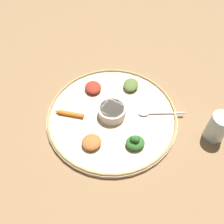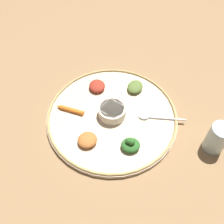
% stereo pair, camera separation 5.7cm
% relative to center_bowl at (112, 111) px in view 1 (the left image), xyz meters
% --- Properties ---
extents(ground_plane, '(2.40, 2.40, 0.00)m').
position_rel_center_bowl_xyz_m(ground_plane, '(0.00, 0.00, -0.03)').
color(ground_plane, olive).
extents(platter, '(0.43, 0.43, 0.01)m').
position_rel_center_bowl_xyz_m(platter, '(0.00, 0.00, -0.03)').
color(platter, '#C6B293').
rests_on(platter, ground_plane).
extents(platter_rim, '(0.43, 0.43, 0.01)m').
position_rel_center_bowl_xyz_m(platter_rim, '(0.00, 0.00, -0.02)').
color(platter_rim, tan).
rests_on(platter_rim, platter).
extents(center_bowl, '(0.09, 0.09, 0.04)m').
position_rel_center_bowl_xyz_m(center_bowl, '(0.00, 0.00, 0.00)').
color(center_bowl, beige).
rests_on(center_bowl, platter).
extents(spoon, '(0.13, 0.10, 0.01)m').
position_rel_center_bowl_xyz_m(spoon, '(-0.11, 0.08, -0.02)').
color(spoon, silver).
rests_on(spoon, platter).
extents(greens_pile, '(0.07, 0.07, 0.04)m').
position_rel_center_bowl_xyz_m(greens_pile, '(0.02, 0.13, -0.00)').
color(greens_pile, '#2D6628').
rests_on(greens_pile, platter).
extents(carrot_near_spoon, '(0.07, 0.08, 0.01)m').
position_rel_center_bowl_xyz_m(carrot_near_spoon, '(0.11, -0.08, -0.01)').
color(carrot_near_spoon, orange).
rests_on(carrot_near_spoon, platter).
extents(mound_chickpea, '(0.07, 0.07, 0.02)m').
position_rel_center_bowl_xyz_m(mound_chickpea, '(0.12, 0.05, -0.01)').
color(mound_chickpea, '#B2662D').
rests_on(mound_chickpea, platter).
extents(mound_collards, '(0.08, 0.08, 0.02)m').
position_rel_center_bowl_xyz_m(mound_collards, '(-0.13, -0.06, -0.01)').
color(mound_collards, '#567033').
rests_on(mound_collards, platter).
extents(mound_beet, '(0.07, 0.08, 0.02)m').
position_rel_center_bowl_xyz_m(mound_beet, '(-0.02, -0.13, -0.01)').
color(mound_beet, maroon).
rests_on(mound_beet, platter).
extents(drinking_glass, '(0.06, 0.06, 0.10)m').
position_rel_center_bowl_xyz_m(drinking_glass, '(-0.21, 0.25, 0.01)').
color(drinking_glass, silver).
rests_on(drinking_glass, ground_plane).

